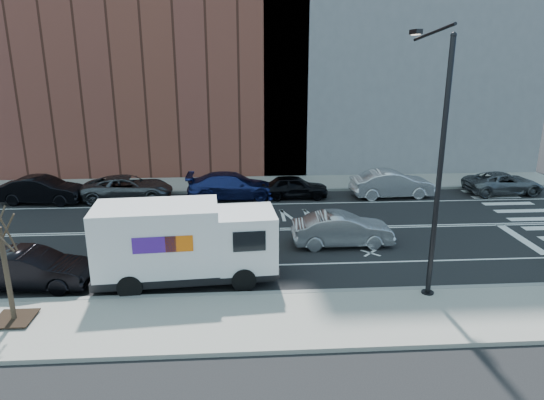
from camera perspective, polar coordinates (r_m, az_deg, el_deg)
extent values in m
plane|color=black|center=(24.23, -4.41, -3.57)|extent=(120.00, 120.00, 0.00)
cube|color=gray|center=(16.22, -4.70, -14.09)|extent=(44.00, 3.60, 0.15)
cube|color=gray|center=(32.62, -4.27, 1.88)|extent=(44.00, 3.60, 0.15)
cube|color=gray|center=(17.79, -4.62, -11.10)|extent=(44.00, 0.25, 0.17)
cube|color=gray|center=(30.88, -4.30, 1.05)|extent=(44.00, 0.25, 0.17)
cube|color=brown|center=(39.35, -17.05, 19.81)|extent=(26.00, 10.00, 22.00)
cylinder|color=black|center=(17.15, 19.10, 2.74)|extent=(0.18, 0.18, 9.00)
cylinder|color=black|center=(18.64, 17.81, -10.50)|extent=(0.44, 0.44, 0.20)
sphere|color=black|center=(16.72, 20.59, 17.70)|extent=(0.20, 0.20, 0.20)
cylinder|color=black|center=(18.30, 18.42, 18.19)|extent=(0.11, 3.49, 0.48)
cube|color=black|center=(19.90, 16.57, 18.44)|extent=(0.25, 0.80, 0.18)
cube|color=#FFF2CC|center=(19.90, 16.55, 18.15)|extent=(0.18, 0.55, 0.03)
cube|color=black|center=(18.06, -28.04, -12.20)|extent=(1.20, 1.20, 0.04)
cylinder|color=#382B1E|center=(17.43, -28.72, -7.78)|extent=(0.16, 0.16, 3.20)
cylinder|color=#382B1E|center=(16.85, -28.61, -3.45)|extent=(0.06, 0.80, 1.44)
cylinder|color=#382B1E|center=(17.12, -28.81, -3.18)|extent=(0.81, 0.31, 1.19)
cube|color=black|center=(18.99, -10.13, -8.11)|extent=(6.79, 2.73, 0.32)
cube|color=silver|center=(18.57, -3.01, -4.50)|extent=(2.31, 2.45, 2.14)
cube|color=black|center=(18.57, 0.34, -3.42)|extent=(0.21, 1.98, 1.02)
cube|color=black|center=(17.37, -2.69, -4.89)|extent=(1.18, 0.13, 0.75)
cube|color=black|center=(19.55, -3.32, -2.40)|extent=(1.18, 0.13, 0.75)
cube|color=black|center=(19.09, 0.21, -7.35)|extent=(0.32, 2.15, 0.38)
cube|color=silver|center=(18.53, -13.33, -4.28)|extent=(4.66, 2.68, 2.46)
cube|color=#47198C|center=(17.36, -13.70, -5.18)|extent=(1.50, 0.13, 0.59)
cube|color=orange|center=(17.29, -10.87, -5.09)|extent=(0.96, 0.09, 0.59)
cube|color=#47198C|center=(19.61, -13.06, -2.60)|extent=(1.50, 0.13, 0.59)
cube|color=orange|center=(19.54, -10.56, -2.51)|extent=(0.96, 0.09, 0.59)
cylinder|color=black|center=(18.06, -3.33, -9.34)|extent=(0.92, 0.37, 0.90)
cylinder|color=black|center=(20.00, -3.84, -6.67)|extent=(0.92, 0.37, 0.90)
cylinder|color=black|center=(18.24, -16.38, -9.75)|extent=(0.92, 0.37, 0.90)
cylinder|color=black|center=(20.17, -15.55, -7.07)|extent=(0.92, 0.37, 0.90)
imported|color=black|center=(31.42, -25.37, 1.07)|extent=(4.95, 2.20, 1.58)
imported|color=#484B4F|center=(30.34, -16.59, 1.38)|extent=(5.44, 2.83, 1.46)
imported|color=navy|center=(29.46, -4.73, 1.69)|extent=(5.43, 2.24, 1.57)
imported|color=black|center=(29.50, 2.64, 1.57)|extent=(4.09, 1.68, 1.39)
imported|color=silver|center=(30.53, 13.94, 1.85)|extent=(5.08, 2.02, 1.64)
imported|color=#575C60|center=(33.72, 25.55, 1.81)|extent=(4.92, 2.46, 1.34)
imported|color=#A4A5A9|center=(22.32, 8.27, -3.45)|extent=(4.58, 1.64, 1.50)
imported|color=black|center=(20.26, -26.53, -7.29)|extent=(4.59, 1.89, 1.48)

